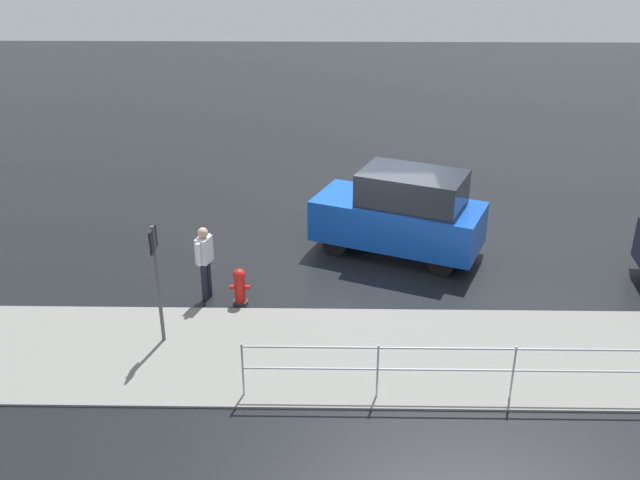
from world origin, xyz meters
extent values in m
plane|color=black|center=(0.00, 0.00, 0.00)|extent=(60.00, 60.00, 0.00)
cube|color=slate|center=(0.00, 4.20, 0.02)|extent=(24.00, 3.20, 0.04)
cube|color=blue|center=(-0.30, -0.19, 0.79)|extent=(4.25, 3.08, 0.99)
cube|color=#1E232B|center=(-0.59, -0.07, 1.67)|extent=(2.74, 2.29, 0.77)
cylinder|color=black|center=(1.16, -0.03, 0.30)|extent=(0.64, 0.44, 0.60)
cylinder|color=black|center=(0.61, -1.34, 0.30)|extent=(0.64, 0.44, 0.60)
cylinder|color=black|center=(-1.21, 0.97, 0.30)|extent=(0.64, 0.44, 0.60)
cylinder|color=black|center=(-1.77, -0.35, 0.30)|extent=(0.64, 0.44, 0.60)
cylinder|color=red|center=(3.14, 2.34, 0.31)|extent=(0.22, 0.22, 0.62)
sphere|color=red|center=(3.14, 2.34, 0.67)|extent=(0.26, 0.26, 0.26)
cylinder|color=red|center=(2.98, 2.34, 0.38)|extent=(0.10, 0.09, 0.09)
cylinder|color=red|center=(3.30, 2.34, 0.38)|extent=(0.10, 0.09, 0.09)
cylinder|color=#2D2D2D|center=(3.14, 2.34, 0.03)|extent=(0.31, 0.31, 0.06)
cube|color=silver|center=(3.88, 2.11, 1.12)|extent=(0.34, 0.42, 0.55)
sphere|color=tan|center=(3.88, 2.11, 1.51)|extent=(0.22, 0.22, 0.22)
cylinder|color=#1E1E2D|center=(3.85, 2.02, 0.42)|extent=(0.13, 0.13, 0.85)
cylinder|color=#1E1E2D|center=(3.91, 2.19, 0.42)|extent=(0.13, 0.13, 0.85)
cylinder|color=silver|center=(3.80, 1.88, 1.12)|extent=(0.09, 0.09, 0.50)
cylinder|color=silver|center=(3.95, 2.33, 1.12)|extent=(0.09, 0.09, 0.50)
cylinder|color=#B7BABF|center=(-1.76, 5.46, 0.53)|extent=(0.04, 0.04, 1.05)
cylinder|color=#B7BABF|center=(0.48, 5.46, 0.53)|extent=(0.04, 0.04, 1.05)
cylinder|color=#B7BABF|center=(2.72, 5.46, 0.53)|extent=(0.04, 0.04, 1.05)
cylinder|color=#B7BABF|center=(-0.64, 5.46, 1.00)|extent=(6.72, 0.04, 0.04)
cylinder|color=#B7BABF|center=(-0.64, 5.46, 0.58)|extent=(6.72, 0.04, 0.04)
cylinder|color=#4C4C51|center=(4.44, 3.81, 1.20)|extent=(0.07, 0.07, 2.40)
cube|color=black|center=(4.44, 3.81, 2.15)|extent=(0.04, 0.44, 0.44)
camera|label=1|loc=(1.26, 15.26, 7.50)|focal=40.00mm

